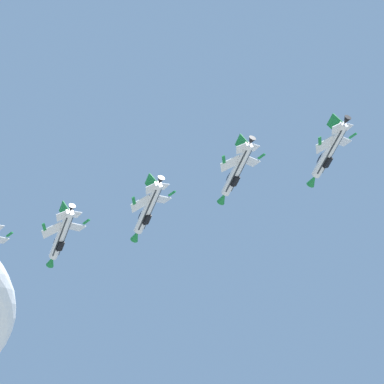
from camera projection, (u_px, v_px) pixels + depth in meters
fighter_jet_left_wing at (61, 236)px, 180.86m from camera, size 10.50×14.54×5.70m
fighter_jet_right_wing at (148, 209)px, 176.74m from camera, size 10.30×14.54×6.36m
fighter_jet_left_outer at (236, 170)px, 175.56m from camera, size 10.51×14.54×5.67m
fighter_jet_right_outer at (329, 151)px, 169.91m from camera, size 10.31×14.54×6.33m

